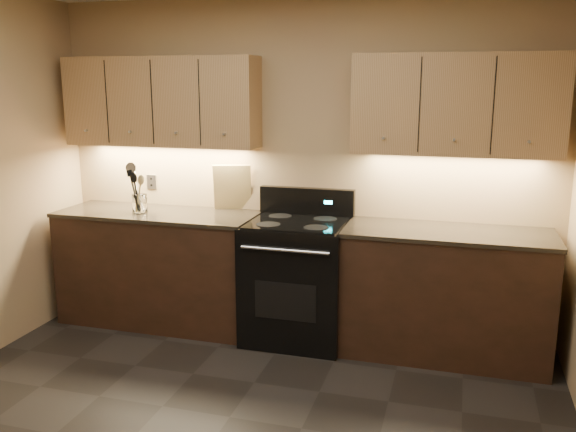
{
  "coord_description": "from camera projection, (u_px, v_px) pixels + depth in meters",
  "views": [
    {
      "loc": [
        1.25,
        -2.62,
        1.96
      ],
      "look_at": [
        0.07,
        1.45,
        1.02
      ],
      "focal_mm": 38.0,
      "sensor_mm": 36.0,
      "label": 1
    }
  ],
  "objects": [
    {
      "name": "black_turner",
      "position": [
        138.0,
        190.0,
        4.82
      ],
      "size": [
        0.17,
        0.11,
        0.36
      ],
      "primitive_type": null,
      "rotation": [
        -0.07,
        -0.2,
        0.43
      ],
      "color": "black",
      "rests_on": "utensil_crock"
    },
    {
      "name": "wall_back",
      "position": [
        299.0,
        167.0,
        4.81
      ],
      "size": [
        4.0,
        0.04,
        2.6
      ],
      "primitive_type": "cube",
      "color": "#9F8C5D",
      "rests_on": "ground"
    },
    {
      "name": "black_spoon",
      "position": [
        139.0,
        191.0,
        4.88
      ],
      "size": [
        0.08,
        0.13,
        0.32
      ],
      "primitive_type": null,
      "rotation": [
        0.21,
        -0.06,
        0.14
      ],
      "color": "black",
      "rests_on": "utensil_crock"
    },
    {
      "name": "steel_skimmer",
      "position": [
        142.0,
        188.0,
        4.83
      ],
      "size": [
        0.21,
        0.14,
        0.4
      ],
      "primitive_type": null,
      "rotation": [
        -0.15,
        -0.3,
        0.13
      ],
      "color": "silver",
      "rests_on": "utensil_crock"
    },
    {
      "name": "stove",
      "position": [
        297.0,
        279.0,
        4.67
      ],
      "size": [
        0.76,
        0.68,
        1.14
      ],
      "color": "black",
      "rests_on": "ground"
    },
    {
      "name": "counter_left",
      "position": [
        160.0,
        267.0,
        5.01
      ],
      "size": [
        1.62,
        0.62,
        0.93
      ],
      "color": "black",
      "rests_on": "ground"
    },
    {
      "name": "utensil_crock",
      "position": [
        140.0,
        204.0,
        4.88
      ],
      "size": [
        0.14,
        0.14,
        0.15
      ],
      "color": "white",
      "rests_on": "counter_left"
    },
    {
      "name": "upper_cab_left",
      "position": [
        161.0,
        102.0,
        4.86
      ],
      "size": [
        1.6,
        0.3,
        0.7
      ],
      "primitive_type": "cube",
      "color": "tan",
      "rests_on": "wall_back"
    },
    {
      "name": "cutting_board",
      "position": [
        232.0,
        187.0,
        4.95
      ],
      "size": [
        0.32,
        0.19,
        0.38
      ],
      "primitive_type": "cube",
      "rotation": [
        0.23,
        0.0,
        0.29
      ],
      "color": "#D7BC74",
      "rests_on": "counter_left"
    },
    {
      "name": "upper_cab_right",
      "position": [
        456.0,
        105.0,
        4.24
      ],
      "size": [
        1.44,
        0.3,
        0.7
      ],
      "primitive_type": "cube",
      "color": "tan",
      "rests_on": "wall_back"
    },
    {
      "name": "wooden_spoon",
      "position": [
        136.0,
        193.0,
        4.86
      ],
      "size": [
        0.11,
        0.09,
        0.29
      ],
      "primitive_type": null,
      "rotation": [
        -0.04,
        0.17,
        0.25
      ],
      "color": "#D7BC74",
      "rests_on": "utensil_crock"
    },
    {
      "name": "counter_right",
      "position": [
        445.0,
        293.0,
        4.39
      ],
      "size": [
        1.46,
        0.62,
        0.93
      ],
      "color": "black",
      "rests_on": "ground"
    },
    {
      "name": "outlet_plate",
      "position": [
        152.0,
        182.0,
        5.2
      ],
      "size": [
        0.08,
        0.01,
        0.12
      ],
      "primitive_type": "cube",
      "color": "#B2B5BA",
      "rests_on": "wall_back"
    },
    {
      "name": "steel_spatula",
      "position": [
        141.0,
        188.0,
        4.85
      ],
      "size": [
        0.21,
        0.16,
        0.38
      ],
      "primitive_type": null,
      "rotation": [
        -0.03,
        -0.33,
        -0.35
      ],
      "color": "silver",
      "rests_on": "utensil_crock"
    }
  ]
}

